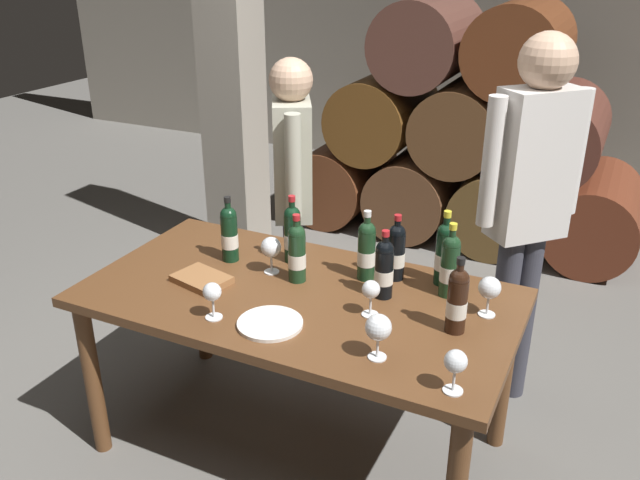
% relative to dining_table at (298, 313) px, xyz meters
% --- Properties ---
extents(ground_plane, '(14.00, 14.00, 0.00)m').
position_rel_dining_table_xyz_m(ground_plane, '(0.00, 0.00, -0.67)').
color(ground_plane, '#66635E').
extents(cellar_back_wall, '(10.00, 0.24, 2.80)m').
position_rel_dining_table_xyz_m(cellar_back_wall, '(0.00, 4.20, 0.73)').
color(cellar_back_wall, gray).
rests_on(cellar_back_wall, ground_plane).
extents(barrel_stack, '(2.49, 0.90, 1.69)m').
position_rel_dining_table_xyz_m(barrel_stack, '(-0.00, 2.60, 0.06)').
color(barrel_stack, '#5D301A').
rests_on(barrel_stack, ground_plane).
extents(stone_pillar, '(0.32, 0.32, 2.60)m').
position_rel_dining_table_xyz_m(stone_pillar, '(-1.30, 1.60, 0.63)').
color(stone_pillar, gray).
rests_on(stone_pillar, ground_plane).
extents(dining_table, '(1.70, 0.90, 0.76)m').
position_rel_dining_table_xyz_m(dining_table, '(0.00, 0.00, 0.00)').
color(dining_table, brown).
rests_on(dining_table, ground_plane).
extents(wine_bottle_0, '(0.07, 0.07, 0.28)m').
position_rel_dining_table_xyz_m(wine_bottle_0, '(0.31, 0.13, 0.21)').
color(wine_bottle_0, black).
rests_on(wine_bottle_0, dining_table).
extents(wine_bottle_1, '(0.07, 0.07, 0.29)m').
position_rel_dining_table_xyz_m(wine_bottle_1, '(-0.05, 0.10, 0.22)').
color(wine_bottle_1, '#19381E').
rests_on(wine_bottle_1, dining_table).
extents(wine_bottle_2, '(0.07, 0.07, 0.29)m').
position_rel_dining_table_xyz_m(wine_bottle_2, '(0.63, 0.00, 0.22)').
color(wine_bottle_2, black).
rests_on(wine_bottle_2, dining_table).
extents(wine_bottle_3, '(0.07, 0.07, 0.32)m').
position_rel_dining_table_xyz_m(wine_bottle_3, '(0.49, 0.33, 0.23)').
color(wine_bottle_3, black).
rests_on(wine_bottle_3, dining_table).
extents(wine_bottle_4, '(0.07, 0.07, 0.28)m').
position_rel_dining_table_xyz_m(wine_bottle_4, '(0.30, 0.29, 0.21)').
color(wine_bottle_4, black).
rests_on(wine_bottle_4, dining_table).
extents(wine_bottle_5, '(0.07, 0.07, 0.30)m').
position_rel_dining_table_xyz_m(wine_bottle_5, '(0.53, 0.25, 0.22)').
color(wine_bottle_5, '#19381E').
rests_on(wine_bottle_5, dining_table).
extents(wine_bottle_6, '(0.07, 0.07, 0.29)m').
position_rel_dining_table_xyz_m(wine_bottle_6, '(-0.40, 0.14, 0.22)').
color(wine_bottle_6, black).
rests_on(wine_bottle_6, dining_table).
extents(wine_bottle_7, '(0.07, 0.07, 0.30)m').
position_rel_dining_table_xyz_m(wine_bottle_7, '(-0.16, 0.25, 0.22)').
color(wine_bottle_7, black).
rests_on(wine_bottle_7, dining_table).
extents(wine_bottle_8, '(0.07, 0.07, 0.30)m').
position_rel_dining_table_xyz_m(wine_bottle_8, '(0.19, 0.24, 0.22)').
color(wine_bottle_8, '#19381E').
rests_on(wine_bottle_8, dining_table).
extents(wine_glass_0, '(0.07, 0.07, 0.15)m').
position_rel_dining_table_xyz_m(wine_glass_0, '(0.72, -0.35, 0.20)').
color(wine_glass_0, white).
rests_on(wine_glass_0, dining_table).
extents(wine_glass_1, '(0.07, 0.07, 0.14)m').
position_rel_dining_table_xyz_m(wine_glass_1, '(-0.19, -0.30, 0.19)').
color(wine_glass_1, white).
rests_on(wine_glass_1, dining_table).
extents(wine_glass_2, '(0.09, 0.09, 0.16)m').
position_rel_dining_table_xyz_m(wine_glass_2, '(0.44, -0.28, 0.21)').
color(wine_glass_2, white).
rests_on(wine_glass_2, dining_table).
extents(wine_glass_3, '(0.09, 0.09, 0.16)m').
position_rel_dining_table_xyz_m(wine_glass_3, '(-0.18, 0.11, 0.20)').
color(wine_glass_3, white).
rests_on(wine_glass_3, dining_table).
extents(wine_glass_4, '(0.07, 0.07, 0.14)m').
position_rel_dining_table_xyz_m(wine_glass_4, '(0.32, -0.03, 0.19)').
color(wine_glass_4, white).
rests_on(wine_glass_4, dining_table).
extents(wine_glass_5, '(0.08, 0.08, 0.16)m').
position_rel_dining_table_xyz_m(wine_glass_5, '(0.71, 0.16, 0.20)').
color(wine_glass_5, white).
rests_on(wine_glass_5, dining_table).
extents(tasting_notebook, '(0.25, 0.21, 0.03)m').
position_rel_dining_table_xyz_m(tasting_notebook, '(-0.40, -0.09, 0.11)').
color(tasting_notebook, '#936038').
rests_on(tasting_notebook, dining_table).
extents(serving_plate, '(0.24, 0.24, 0.01)m').
position_rel_dining_table_xyz_m(serving_plate, '(0.02, -0.25, 0.10)').
color(serving_plate, white).
rests_on(serving_plate, dining_table).
extents(sommelier_presenting, '(0.37, 0.38, 1.72)m').
position_rel_dining_table_xyz_m(sommelier_presenting, '(0.73, 0.75, 0.37)').
color(sommelier_presenting, '#383842').
rests_on(sommelier_presenting, ground_plane).
extents(taster_seated_left, '(0.31, 0.44, 1.54)m').
position_rel_dining_table_xyz_m(taster_seated_left, '(-0.40, 0.72, 0.25)').
color(taster_seated_left, '#383842').
rests_on(taster_seated_left, ground_plane).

